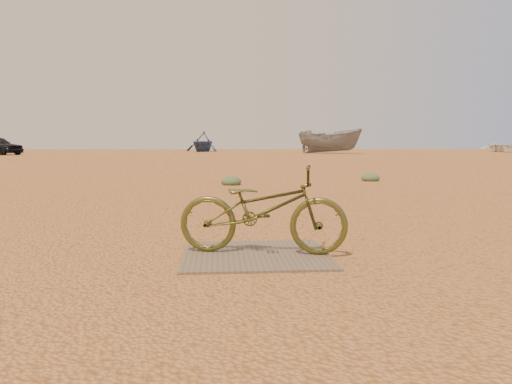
{
  "coord_description": "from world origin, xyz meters",
  "views": [
    {
      "loc": [
        -0.2,
        -4.31,
        1.13
      ],
      "look_at": [
        0.16,
        0.47,
        0.63
      ],
      "focal_mm": 35.0,
      "sensor_mm": 36.0,
      "label": 1
    }
  ],
  "objects": [
    {
      "name": "kale_b",
      "position": [
        4.03,
        9.29,
        0.0
      ],
      "size": [
        0.5,
        0.5,
        0.28
      ],
      "primitive_type": "ellipsoid",
      "color": "#4E6C48",
      "rests_on": "ground"
    },
    {
      "name": "plywood_board",
      "position": [
        0.16,
        0.47,
        0.01
      ],
      "size": [
        1.43,
        1.29,
        0.02
      ],
      "primitive_type": "cube",
      "color": "brown",
      "rests_on": "ground"
    },
    {
      "name": "boat_far_left",
      "position": [
        -1.74,
        45.41,
        1.01
      ],
      "size": [
        4.69,
        4.92,
        2.02
      ],
      "primitive_type": "imported",
      "rotation": [
        0.0,
        0.0,
        -0.47
      ],
      "color": "#324A77",
      "rests_on": "ground"
    },
    {
      "name": "boat_far_right",
      "position": [
        27.13,
        41.04,
        0.56
      ],
      "size": [
        4.55,
        5.9,
        1.13
      ],
      "primitive_type": "imported",
      "rotation": [
        0.0,
        0.0,
        -0.13
      ],
      "color": "white",
      "rests_on": "ground"
    },
    {
      "name": "kale_a",
      "position": [
        0.12,
        8.34,
        0.0
      ],
      "size": [
        0.51,
        0.51,
        0.28
      ],
      "primitive_type": "ellipsoid",
      "color": "#4E6C48",
      "rests_on": "ground"
    },
    {
      "name": "boat_mid_right",
      "position": [
        9.39,
        38.33,
        1.06
      ],
      "size": [
        5.87,
        4.0,
        2.13
      ],
      "primitive_type": "imported",
      "rotation": [
        0.0,
        0.0,
        1.18
      ],
      "color": "slate",
      "rests_on": "ground"
    },
    {
      "name": "ground",
      "position": [
        0.0,
        0.0,
        0.0
      ],
      "size": [
        120.0,
        120.0,
        0.0
      ],
      "primitive_type": "plane",
      "color": "#CA8349",
      "rests_on": "ground"
    },
    {
      "name": "bicycle",
      "position": [
        0.23,
        0.52,
        0.46
      ],
      "size": [
        1.73,
        0.88,
        0.87
      ],
      "primitive_type": "imported",
      "rotation": [
        0.0,
        0.0,
        1.38
      ],
      "color": "#4E4F20",
      "rests_on": "plywood_board"
    }
  ]
}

